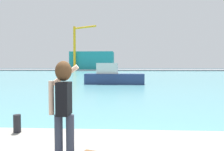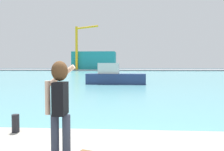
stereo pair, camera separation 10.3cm
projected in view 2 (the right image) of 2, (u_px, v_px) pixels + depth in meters
name	position (u px, v px, depth m)	size (l,w,h in m)	color
ground_plane	(127.00, 75.00, 53.69)	(220.00, 220.00, 0.00)	#334751
harbor_water	(127.00, 74.00, 55.68)	(140.00, 100.00, 0.02)	#599EA8
far_shore_dock	(127.00, 70.00, 95.54)	(140.00, 20.00, 0.47)	gray
person_photographer	(60.00, 100.00, 3.84)	(0.52, 0.55, 1.74)	#2D3342
harbor_bollard	(16.00, 123.00, 5.60)	(0.18, 0.18, 0.44)	black
boat_moored	(114.00, 77.00, 26.12)	(6.87, 2.07, 2.44)	navy
warehouse_left	(95.00, 61.00, 96.59)	(17.84, 10.94, 7.38)	teal
port_crane	(79.00, 43.00, 89.71)	(9.97, 6.10, 17.24)	yellow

